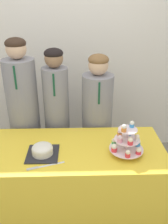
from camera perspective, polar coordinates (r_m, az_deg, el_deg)
name	(u,v)px	position (r m, az deg, el deg)	size (l,w,h in m)	color
wall_back	(67,49)	(2.96, -4.12, 14.96)	(9.00, 0.06, 2.70)	silver
table	(66,182)	(2.29, -4.45, -16.39)	(1.73, 0.70, 0.74)	yellow
round_cake	(42,150)	(1.98, -9.97, -8.97)	(0.26, 0.26, 0.10)	#232328
cake_knife	(39,167)	(1.88, -10.69, -12.92)	(0.28, 0.11, 0.01)	silver
cupcake_stand	(127,141)	(1.95, 10.24, -6.89)	(0.28, 0.28, 0.29)	silver
student_0	(25,119)	(2.57, -14.08, -1.66)	(0.32, 0.32, 1.58)	gray
student_1	(57,121)	(2.54, -6.45, -2.21)	(0.26, 0.26, 1.49)	gray
student_2	(97,124)	(2.55, 3.09, -2.97)	(0.32, 0.32, 1.43)	gray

